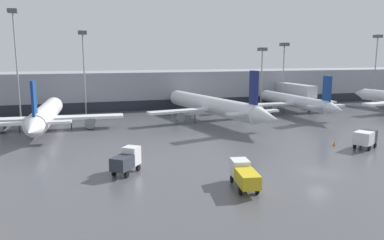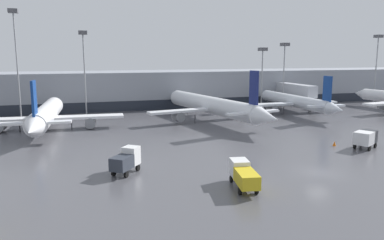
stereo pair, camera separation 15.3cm
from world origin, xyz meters
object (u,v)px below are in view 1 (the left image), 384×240
at_px(parked_jet_1, 46,115).
at_px(traffic_cone_1, 334,143).
at_px(parked_jet_4, 212,106).
at_px(apron_light_mast_1, 377,50).
at_px(service_truck_3, 244,174).
at_px(service_truck_0, 365,138).
at_px(apron_light_mast_6, 262,59).
at_px(apron_light_mast_0, 83,49).
at_px(parked_jet_2, 295,101).
at_px(apron_light_mast_7, 284,56).
at_px(service_truck_1, 127,160).
at_px(apron_light_mast_3, 14,35).

relative_size(parked_jet_1, traffic_cone_1, 45.60).
height_order(parked_jet_4, apron_light_mast_1, apron_light_mast_1).
xyz_separation_m(parked_jet_1, apron_light_mast_1, (84.66, 14.43, 11.94)).
height_order(service_truck_3, apron_light_mast_1, apron_light_mast_1).
bearing_deg(parked_jet_1, traffic_cone_1, -117.67).
height_order(traffic_cone_1, apron_light_mast_1, apron_light_mast_1).
xyz_separation_m(service_truck_0, traffic_cone_1, (-3.17, 2.50, -1.17)).
distance_m(apron_light_mast_1, apron_light_mast_6, 35.91).
bearing_deg(apron_light_mast_0, apron_light_mast_6, -4.78).
relative_size(service_truck_0, apron_light_mast_6, 0.30).
relative_size(parked_jet_1, apron_light_mast_6, 2.22).
xyz_separation_m(traffic_cone_1, apron_light_mast_6, (8.23, 38.01, 11.67)).
bearing_deg(service_truck_0, service_truck_3, 172.73).
bearing_deg(service_truck_3, apron_light_mast_1, -40.91).
height_order(apron_light_mast_0, apron_light_mast_1, apron_light_mast_1).
bearing_deg(parked_jet_1, apron_light_mast_0, -20.17).
height_order(traffic_cone_1, apron_light_mast_6, apron_light_mast_6).
bearing_deg(apron_light_mast_1, parked_jet_2, -160.91).
bearing_deg(service_truck_0, apron_light_mast_7, 45.23).
relative_size(service_truck_1, apron_light_mast_0, 0.23).
height_order(parked_jet_2, service_truck_1, parked_jet_2).
distance_m(apron_light_mast_6, apron_light_mast_7, 6.32).
height_order(parked_jet_2, apron_light_mast_3, apron_light_mast_3).
bearing_deg(service_truck_3, parked_jet_1, 39.27).
bearing_deg(parked_jet_2, apron_light_mast_1, -71.11).
relative_size(service_truck_0, apron_light_mast_7, 0.28).
bearing_deg(apron_light_mast_3, parked_jet_1, -68.58).
distance_m(traffic_cone_1, apron_light_mast_3, 63.59).
distance_m(service_truck_0, traffic_cone_1, 4.20).
bearing_deg(apron_light_mast_1, apron_light_mast_7, -177.81).
distance_m(parked_jet_4, apron_light_mast_6, 23.52).
xyz_separation_m(parked_jet_4, apron_light_mast_3, (-37.03, 14.68, 13.95)).
relative_size(service_truck_1, apron_light_mast_1, 0.23).
relative_size(parked_jet_2, parked_jet_4, 0.81).
relative_size(service_truck_3, apron_light_mast_0, 0.32).
xyz_separation_m(parked_jet_2, service_truck_0, (-8.47, -30.83, -1.30)).
distance_m(apron_light_mast_1, apron_light_mast_7, 29.61).
height_order(parked_jet_2, apron_light_mast_7, apron_light_mast_7).
relative_size(parked_jet_2, traffic_cone_1, 44.08).
bearing_deg(service_truck_1, apron_light_mast_6, -4.74).
height_order(apron_light_mast_0, apron_light_mast_7, apron_light_mast_0).
xyz_separation_m(parked_jet_4, apron_light_mast_7, (23.95, 13.04, 9.80)).
height_order(parked_jet_4, service_truck_0, parked_jet_4).
height_order(parked_jet_2, apron_light_mast_1, apron_light_mast_1).
bearing_deg(apron_light_mast_7, parked_jet_4, -151.43).
xyz_separation_m(service_truck_0, apron_light_mast_7, (11.31, 40.90, 11.36)).
bearing_deg(service_truck_0, parked_jet_1, 118.48).
bearing_deg(parked_jet_4, apron_light_mast_6, -64.91).
bearing_deg(traffic_cone_1, apron_light_mast_0, 128.74).
relative_size(parked_jet_2, service_truck_3, 5.45).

